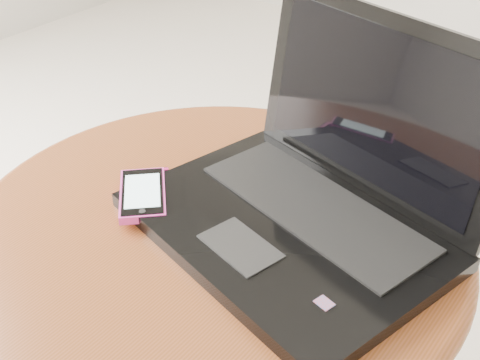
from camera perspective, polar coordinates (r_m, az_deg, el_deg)
The scene contains 4 objects.
table at distance 0.91m, azimuth -2.19°, elevation -9.46°, with size 0.68×0.68×0.54m.
laptop at distance 0.81m, azimuth 6.43°, elevation -1.21°, with size 0.45×0.39×0.26m.
phone_black at distance 0.88m, azimuth -7.75°, elevation -1.12°, with size 0.12×0.11×0.01m.
phone_pink at distance 0.86m, azimuth -8.83°, elevation -1.31°, with size 0.12×0.12×0.01m.
Camera 1 is at (0.45, -0.60, 1.05)m, focal length 46.98 mm.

